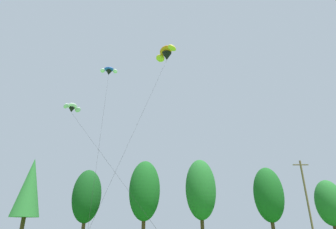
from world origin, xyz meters
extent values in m
cylinder|color=#472D19|center=(-20.46, 46.14, 1.64)|extent=(0.62, 0.62, 3.29)
cone|color=#2D7033|center=(-20.46, 46.14, 7.96)|extent=(4.38, 4.38, 9.36)
ellipsoid|color=#144719|center=(-11.66, 48.55, 6.74)|extent=(4.79, 4.79, 8.70)
cylinder|color=#472D19|center=(-1.81, 47.86, 1.56)|extent=(0.61, 0.61, 3.12)
ellipsoid|color=#19561E|center=(-1.81, 47.86, 7.57)|extent=(5.16, 5.16, 9.78)
cylinder|color=#472D19|center=(7.98, 51.25, 1.69)|extent=(0.63, 0.63, 3.37)
ellipsoid|color=#236628|center=(7.98, 51.25, 8.17)|extent=(5.43, 5.43, 10.56)
ellipsoid|color=#19561E|center=(19.22, 48.93, 6.99)|extent=(4.91, 4.91, 9.03)
ellipsoid|color=#236628|center=(28.22, 47.18, 5.50)|extent=(4.25, 4.25, 7.11)
cylinder|color=brown|center=(21.29, 40.00, 5.37)|extent=(0.26, 0.26, 10.73)
cube|color=brown|center=(21.29, 40.00, 10.13)|extent=(2.20, 0.14, 0.14)
ellipsoid|color=blue|center=(-6.01, 33.75, 22.40)|extent=(1.45, 1.00, 0.72)
ellipsoid|color=white|center=(-5.15, 33.84, 22.15)|extent=(0.89, 0.81, 0.83)
ellipsoid|color=white|center=(-6.86, 33.66, 22.15)|extent=(0.80, 0.81, 0.83)
cone|color=black|center=(-6.02, 33.83, 21.87)|extent=(0.85, 0.85, 0.66)
cylinder|color=black|center=(-4.37, 26.99, 11.58)|extent=(3.31, 13.69, 19.92)
ellipsoid|color=white|center=(-8.71, 29.52, 14.81)|extent=(1.45, 1.47, 0.76)
ellipsoid|color=silver|center=(-8.21, 30.08, 14.60)|extent=(0.96, 0.86, 0.83)
ellipsoid|color=silver|center=(-9.20, 28.97, 14.60)|extent=(0.88, 0.95, 0.83)
cone|color=black|center=(-8.77, 29.58, 14.35)|extent=(0.94, 0.94, 0.57)
cylinder|color=black|center=(-3.38, 24.12, 7.84)|extent=(10.79, 10.92, 12.46)
ellipsoid|color=orange|center=(2.14, 27.56, 20.99)|extent=(2.21, 2.36, 0.87)
ellipsoid|color=yellow|center=(2.83, 26.55, 20.64)|extent=(1.48, 1.45, 1.07)
ellipsoid|color=yellow|center=(1.44, 28.56, 20.64)|extent=(1.39, 1.43, 1.07)
cone|color=black|center=(2.24, 27.63, 20.24)|extent=(1.53, 1.53, 0.94)
cylinder|color=black|center=(-0.24, 23.89, 10.69)|extent=(4.97, 7.49, 18.15)
camera|label=1|loc=(2.70, 1.40, 2.05)|focal=28.72mm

